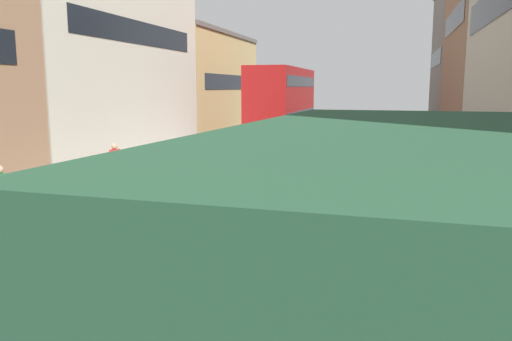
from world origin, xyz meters
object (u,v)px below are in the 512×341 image
Objects in this scene: wagon_left_lane_second at (22,243)px; hatchback_centre_lane_third at (250,199)px; pedestrian_far_sidewalk at (115,161)px; sedan_left_lane_third at (158,189)px; pedestrian_near_kerb at (1,190)px; sedan_right_lane_behind_truck at (374,223)px; wagon_right_lane_far at (390,181)px; removalist_box_truck at (398,293)px; sedan_centre_lane_second at (190,253)px; coupe_centre_lane_fourth at (298,166)px; sedan_centre_lane_fifth at (314,151)px; sedan_left_lane_fourth at (212,165)px; bus_mid_queue_primary at (283,103)px.

hatchback_centre_lane_third is (3.29, 5.14, 0.00)m from wagon_left_lane_second.
pedestrian_far_sidewalk is at bearing 21.71° from wagon_left_lane_second.
sedan_left_lane_third is 4.45m from pedestrian_near_kerb.
sedan_right_lane_behind_truck is 2.63× the size of pedestrian_near_kerb.
sedan_left_lane_third and wagon_right_lane_far have the same top height.
removalist_box_truck is 17.22m from pedestrian_far_sidewalk.
sedan_centre_lane_second is 1.02× the size of hatchback_centre_lane_third.
hatchback_centre_lane_third is 8.31m from pedestrian_far_sidewalk.
sedan_left_lane_third and coupe_centre_lane_fourth have the same top height.
sedan_right_lane_behind_truck and wagon_right_lane_far have the same top height.
sedan_right_lane_behind_truck is 5.66m from wagon_right_lane_far.
sedan_centre_lane_second is 1.01× the size of sedan_right_lane_behind_truck.
coupe_centre_lane_fourth is 1.00× the size of wagon_right_lane_far.
pedestrian_near_kerb reaches higher than sedan_centre_lane_second.
hatchback_centre_lane_third is at bearing 175.93° from coupe_centre_lane_fourth.
sedan_left_lane_third is 2.59× the size of pedestrian_far_sidewalk.
hatchback_centre_lane_third is (-0.20, 4.89, 0.00)m from sedan_centre_lane_second.
sedan_centre_lane_second and sedan_centre_lane_fifth have the same top height.
sedan_left_lane_fourth is at bearing 1.27° from sedan_left_lane_third.
sedan_right_lane_behind_truck is at bearing -118.17° from hatchback_centre_lane_third.
pedestrian_near_kerb is (-7.05, -1.38, 0.15)m from hatchback_centre_lane_third.
bus_mid_queue_primary reaches higher than sedan_left_lane_third.
bus_mid_queue_primary reaches higher than sedan_left_lane_fourth.
wagon_right_lane_far is at bearing -44.90° from hatchback_centre_lane_third.
wagon_right_lane_far is at bearing -36.62° from wagon_left_lane_second.
hatchback_centre_lane_third is 2.60× the size of pedestrian_far_sidewalk.
removalist_box_truck reaches higher than wagon_left_lane_second.
hatchback_centre_lane_third is at bearing -100.39° from sedan_left_lane_third.
bus_mid_queue_primary is (-6.63, 21.11, 2.03)m from sedan_right_lane_behind_truck.
sedan_centre_lane_fifth is (-0.10, 5.02, 0.00)m from coupe_centre_lane_fourth.
removalist_box_truck reaches higher than coupe_centre_lane_fourth.
pedestrian_near_kerb is at bearing 117.31° from wagon_right_lane_far.
removalist_box_truck reaches higher than wagon_right_lane_far.
removalist_box_truck is 1.79× the size of coupe_centre_lane_fourth.
pedestrian_near_kerb is at bearing 154.02° from sedan_centre_lane_fifth.
sedan_left_lane_third is 0.41× the size of bus_mid_queue_primary.
hatchback_centre_lane_third is 7.18m from pedestrian_near_kerb.
removalist_box_truck is 13.22m from pedestrian_near_kerb.
wagon_left_lane_second is at bearing 127.75° from pedestrian_far_sidewalk.
pedestrian_near_kerb is (-10.81, -5.22, 0.15)m from wagon_right_lane_far.
pedestrian_far_sidewalk is at bearing 106.48° from sedan_left_lane_fourth.
pedestrian_far_sidewalk is (-10.33, 6.46, 0.15)m from sedan_right_lane_behind_truck.
sedan_left_lane_fourth is 0.98× the size of sedan_centre_lane_fifth.
pedestrian_near_kerb reaches higher than coupe_centre_lane_fourth.
sedan_left_lane_third is at bearing -179.79° from bus_mid_queue_primary.
sedan_centre_lane_second is 11.88m from pedestrian_far_sidewalk.
sedan_centre_lane_fifth is at bearing -16.78° from sedan_left_lane_third.
sedan_centre_lane_fifth is at bearing -31.50° from sedan_left_lane_fourth.
wagon_right_lane_far is at bearing -19.42° from sedan_centre_lane_second.
pedestrian_far_sidewalk is (0.16, 6.04, 0.00)m from pedestrian_near_kerb.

